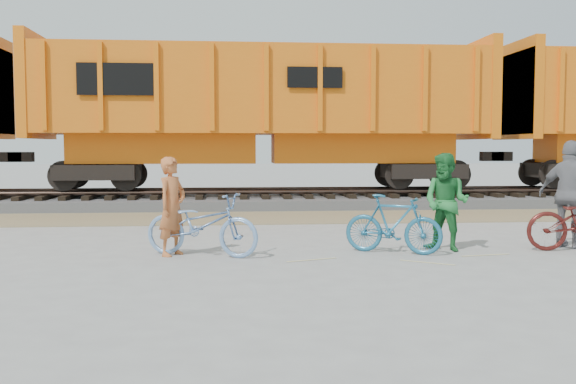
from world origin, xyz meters
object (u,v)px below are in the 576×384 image
(hopper_car_center, at_px, (264,109))
(person_man, at_px, (446,202))
(bicycle_teal, at_px, (393,224))
(person_solo, at_px, (172,206))
(person_woman, at_px, (571,194))
(bicycle_blue, at_px, (202,225))

(hopper_car_center, distance_m, person_man, 9.71)
(hopper_car_center, relative_size, bicycle_teal, 8.24)
(person_solo, height_order, person_man, person_man)
(hopper_car_center, relative_size, person_solo, 8.37)
(person_woman, bearing_deg, person_solo, 52.11)
(hopper_car_center, xyz_separation_m, person_woman, (5.14, -8.92, -2.03))
(hopper_car_center, relative_size, bicycle_blue, 6.92)
(bicycle_teal, height_order, person_man, person_man)
(person_man, height_order, person_woman, person_woman)
(bicycle_teal, relative_size, person_solo, 1.02)
(hopper_car_center, height_order, person_solo, hopper_car_center)
(bicycle_teal, height_order, person_solo, person_solo)
(hopper_car_center, height_order, bicycle_blue, hopper_car_center)
(hopper_car_center, distance_m, person_woman, 10.50)
(hopper_car_center, bearing_deg, person_woman, -60.06)
(hopper_car_center, bearing_deg, bicycle_teal, -79.11)
(bicycle_teal, distance_m, person_man, 1.08)
(bicycle_blue, relative_size, bicycle_teal, 1.19)
(person_solo, relative_size, person_man, 0.97)
(bicycle_blue, height_order, person_solo, person_solo)
(bicycle_blue, relative_size, person_man, 1.17)
(bicycle_teal, bearing_deg, bicycle_blue, 116.89)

